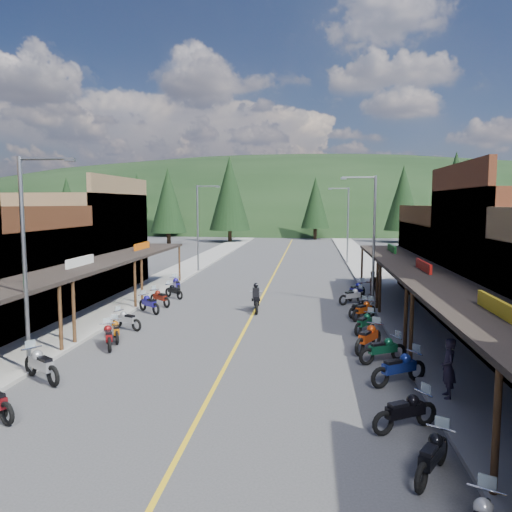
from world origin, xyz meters
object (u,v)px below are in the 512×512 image
(pine_1, at_px, (167,199))
(bike_west_7, at_px, (116,329))
(pine_2, at_px, (230,193))
(pedestrian_east_a, at_px, (448,368))
(pine_5, at_px, (482,194))
(bike_west_8, at_px, (127,319))
(pine_0, at_px, (67,203))
(pine_4, at_px, (403,198))
(pine_11, at_px, (455,196))
(bike_west_10, at_px, (160,297))
(shop_east_3, at_px, (469,261))
(pine_3, at_px, (315,203))
(bike_east_4, at_px, (405,410))
(streetlight_0, at_px, (28,255))
(bike_east_11, at_px, (352,295))
(bike_west_5, at_px, (41,363))
(bike_east_8, at_px, (365,322))
(pine_9, at_px, (471,203))
(bike_west_12, at_px, (176,284))
(bike_east_10, at_px, (359,307))
(streetlight_3, at_px, (346,222))
(bike_west_11, at_px, (174,290))
(pine_7, at_px, (137,199))
(pine_8, at_px, (117,206))
(bike_east_12, at_px, (356,289))
(bike_east_3, at_px, (432,454))
(pine_10, at_px, (168,201))
(bike_east_9, at_px, (364,309))
(streetlight_2, at_px, (372,234))
(bike_east_5, at_px, (399,366))
(streetlight_1, at_px, (199,224))
(bike_east_7, at_px, (368,336))
(rider_on_bike, at_px, (256,300))
(bike_west_6, at_px, (108,335))
(bike_west_9, at_px, (149,303))

(pine_1, height_order, bike_west_7, pine_1)
(pine_2, distance_m, pedestrian_east_a, 67.70)
(pine_5, relative_size, bike_west_8, 7.20)
(pine_0, bearing_deg, pine_4, -1.97)
(pine_11, xyz_separation_m, bike_west_10, (-25.99, -31.41, -6.61))
(shop_east_3, distance_m, bike_west_10, 20.39)
(pine_3, relative_size, bike_east_4, 5.16)
(streetlight_0, xyz_separation_m, bike_east_11, (12.85, 14.47, -3.87))
(bike_west_5, bearing_deg, streetlight_0, 80.91)
(bike_west_7, bearing_deg, bike_east_8, -13.36)
(pine_9, relative_size, bike_west_12, 4.90)
(bike_east_8, relative_size, bike_east_10, 1.06)
(streetlight_3, bearing_deg, bike_west_11, -121.54)
(streetlight_0, height_order, bike_west_5, streetlight_0)
(pine_5, bearing_deg, pine_7, 176.53)
(pine_2, relative_size, bike_east_10, 7.47)
(pine_8, height_order, bike_east_4, pine_8)
(shop_east_3, xyz_separation_m, bike_east_12, (-7.44, -1.04, -1.89))
(pine_9, xyz_separation_m, bike_east_3, (-17.90, -56.67, -5.79))
(shop_east_3, distance_m, pine_2, 52.68)
(pine_10, relative_size, pine_11, 0.94)
(pine_7, relative_size, bike_east_9, 5.98)
(streetlight_2, xyz_separation_m, pine_10, (-24.95, 42.00, 2.32))
(pine_1, distance_m, pine_5, 58.04)
(pine_9, bearing_deg, bike_east_9, -113.62)
(pine_3, distance_m, bike_east_8, 64.91)
(bike_west_7, relative_size, bike_west_12, 0.87)
(pine_10, relative_size, bike_east_5, 5.02)
(bike_west_12, bearing_deg, pine_10, 80.91)
(bike_west_8, distance_m, bike_west_11, 8.42)
(streetlight_1, distance_m, bike_east_10, 21.68)
(bike_east_8, distance_m, bike_east_11, 7.08)
(pine_1, bearing_deg, bike_east_11, -64.08)
(bike_east_10, bearing_deg, pedestrian_east_a, -45.28)
(shop_east_3, xyz_separation_m, bike_east_9, (-7.57, -7.04, -1.94))
(bike_east_10, bearing_deg, bike_east_7, -55.04)
(pine_11, bearing_deg, pine_8, 177.27)
(bike_west_12, height_order, bike_east_12, bike_east_12)
(streetlight_0, xyz_separation_m, rider_on_bike, (7.07, 11.66, -3.76))
(streetlight_3, distance_m, bike_west_12, 23.27)
(pine_4, distance_m, bike_east_11, 53.35)
(shop_east_3, distance_m, bike_west_5, 26.95)
(pine_4, bearing_deg, streetlight_1, -123.29)
(pine_11, bearing_deg, bike_east_7, -109.73)
(bike_east_7, height_order, rider_on_bike, rider_on_bike)
(pine_2, xyz_separation_m, bike_west_6, (4.47, -60.43, -7.40))
(bike_west_9, height_order, rider_on_bike, rider_on_bike)
(bike_west_11, relative_size, bike_east_8, 0.96)
(shop_east_3, xyz_separation_m, pine_0, (-53.75, 50.70, 3.95))
(pine_2, bearing_deg, pine_7, 140.71)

